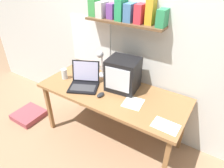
% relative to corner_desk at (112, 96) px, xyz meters
% --- Properties ---
extents(ground_plane, '(12.00, 12.00, 0.00)m').
position_rel_corner_desk_xyz_m(ground_plane, '(0.00, 0.00, -0.67)').
color(ground_plane, '#9E7859').
extents(back_wall, '(5.60, 0.24, 2.60)m').
position_rel_corner_desk_xyz_m(back_wall, '(-0.00, 0.41, 0.64)').
color(back_wall, silver).
rests_on(back_wall, ground_plane).
extents(corner_desk, '(1.73, 0.73, 0.73)m').
position_rel_corner_desk_xyz_m(corner_desk, '(0.00, 0.00, 0.00)').
color(corner_desk, '#96663C').
rests_on(corner_desk, ground_plane).
extents(crt_monitor, '(0.38, 0.35, 0.37)m').
position_rel_corner_desk_xyz_m(crt_monitor, '(0.07, 0.13, 0.24)').
color(crt_monitor, black).
rests_on(crt_monitor, corner_desk).
extents(laptop, '(0.44, 0.43, 0.27)m').
position_rel_corner_desk_xyz_m(laptop, '(-0.35, -0.06, 0.13)').
color(laptop, black).
rests_on(laptop, corner_desk).
extents(desk_lamp, '(0.11, 0.15, 0.37)m').
position_rel_corner_desk_xyz_m(desk_lamp, '(-0.30, 0.21, 0.30)').
color(desk_lamp, silver).
rests_on(desk_lamp, corner_desk).
extents(juice_glass, '(0.07, 0.07, 0.13)m').
position_rel_corner_desk_xyz_m(juice_glass, '(-0.67, -0.07, 0.12)').
color(juice_glass, white).
rests_on(juice_glass, corner_desk).
extents(computer_mouse, '(0.07, 0.11, 0.03)m').
position_rel_corner_desk_xyz_m(computer_mouse, '(-0.06, -0.15, 0.07)').
color(computer_mouse, '#232326').
rests_on(computer_mouse, corner_desk).
extents(printed_handout, '(0.22, 0.24, 0.00)m').
position_rel_corner_desk_xyz_m(printed_handout, '(0.31, -0.07, 0.06)').
color(printed_handout, white).
rests_on(printed_handout, corner_desk).
extents(loose_paper_near_laptop, '(0.25, 0.17, 0.00)m').
position_rel_corner_desk_xyz_m(loose_paper_near_laptop, '(0.72, -0.21, 0.06)').
color(loose_paper_near_laptop, white).
rests_on(loose_paper_near_laptop, corner_desk).
extents(floor_cushion, '(0.39, 0.39, 0.08)m').
position_rel_corner_desk_xyz_m(floor_cushion, '(-1.26, -0.34, -0.63)').
color(floor_cushion, '#A1454F').
rests_on(floor_cushion, ground_plane).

